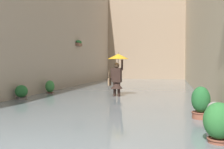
{
  "coord_description": "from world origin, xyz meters",
  "views": [
    {
      "loc": [
        -2.31,
        2.27,
        1.54
      ],
      "look_at": [
        -0.04,
        -7.47,
        1.14
      ],
      "focal_mm": 40.89,
      "sensor_mm": 36.0,
      "label": 1
    }
  ],
  "objects_px": {
    "person_wading": "(117,69)",
    "potted_plant_mid_left": "(201,106)",
    "potted_plant_near_right": "(50,88)",
    "potted_plant_mid_right": "(21,94)",
    "potted_plant_near_left": "(219,125)",
    "mooring_bollard": "(214,122)"
  },
  "relations": [
    {
      "from": "person_wading",
      "to": "potted_plant_mid_right",
      "type": "height_order",
      "value": "person_wading"
    },
    {
      "from": "person_wading",
      "to": "potted_plant_mid_left",
      "type": "height_order",
      "value": "person_wading"
    },
    {
      "from": "potted_plant_near_right",
      "to": "mooring_bollard",
      "type": "relative_size",
      "value": 1.01
    },
    {
      "from": "potted_plant_near_right",
      "to": "potted_plant_mid_left",
      "type": "relative_size",
      "value": 0.8
    },
    {
      "from": "potted_plant_mid_right",
      "to": "mooring_bollard",
      "type": "distance_m",
      "value": 7.12
    },
    {
      "from": "potted_plant_near_right",
      "to": "mooring_bollard",
      "type": "distance_m",
      "value": 8.29
    },
    {
      "from": "potted_plant_mid_left",
      "to": "potted_plant_near_left",
      "type": "bearing_deg",
      "value": 92.23
    },
    {
      "from": "potted_plant_near_right",
      "to": "potted_plant_near_left",
      "type": "height_order",
      "value": "potted_plant_near_left"
    },
    {
      "from": "person_wading",
      "to": "potted_plant_near_right",
      "type": "xyz_separation_m",
      "value": [
        3.28,
        -0.45,
        -0.91
      ]
    },
    {
      "from": "potted_plant_mid_right",
      "to": "mooring_bollard",
      "type": "xyz_separation_m",
      "value": [
        -6.36,
        3.2,
        -0.01
      ]
    },
    {
      "from": "mooring_bollard",
      "to": "potted_plant_near_left",
      "type": "bearing_deg",
      "value": 86.47
    },
    {
      "from": "person_wading",
      "to": "potted_plant_mid_right",
      "type": "relative_size",
      "value": 2.7
    },
    {
      "from": "potted_plant_mid_right",
      "to": "mooring_bollard",
      "type": "relative_size",
      "value": 0.95
    },
    {
      "from": "potted_plant_mid_right",
      "to": "potted_plant_mid_left",
      "type": "bearing_deg",
      "value": 161.75
    },
    {
      "from": "person_wading",
      "to": "potted_plant_near_left",
      "type": "height_order",
      "value": "person_wading"
    },
    {
      "from": "mooring_bollard",
      "to": "potted_plant_near_right",
      "type": "bearing_deg",
      "value": -40.63
    },
    {
      "from": "potted_plant_near_left",
      "to": "person_wading",
      "type": "bearing_deg",
      "value": -62.82
    },
    {
      "from": "potted_plant_near_right",
      "to": "mooring_bollard",
      "type": "height_order",
      "value": "potted_plant_near_right"
    },
    {
      "from": "potted_plant_near_right",
      "to": "potted_plant_mid_right",
      "type": "xyz_separation_m",
      "value": [
        0.07,
        2.2,
        -0.04
      ]
    },
    {
      "from": "person_wading",
      "to": "potted_plant_near_right",
      "type": "relative_size",
      "value": 2.56
    },
    {
      "from": "potted_plant_near_right",
      "to": "potted_plant_near_left",
      "type": "relative_size",
      "value": 0.89
    },
    {
      "from": "potted_plant_mid_right",
      "to": "person_wading",
      "type": "bearing_deg",
      "value": -152.43
    }
  ]
}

